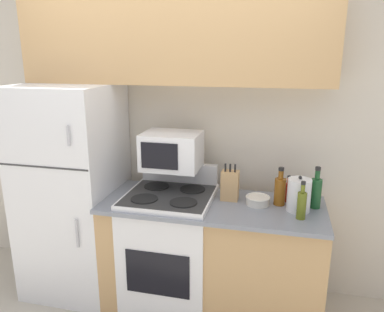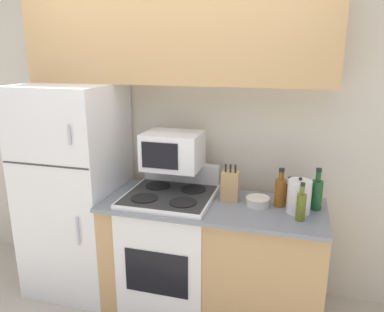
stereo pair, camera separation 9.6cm
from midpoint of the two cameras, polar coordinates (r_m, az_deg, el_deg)
name	(u,v)px [view 2 (the right image)]	position (r m, az deg, el deg)	size (l,w,h in m)	color
wall_back	(182,136)	(3.15, -0.62, 3.03)	(8.00, 0.05, 2.55)	beige
lower_cabinets	(212,256)	(2.97, 4.01, -15.03)	(1.61, 0.66, 0.89)	tan
refrigerator	(76,189)	(3.24, -16.46, -4.86)	(0.73, 0.74, 1.72)	white
upper_cabinets	(174,34)	(2.90, -1.75, 18.11)	(2.35, 0.32, 0.73)	tan
stove	(171,247)	(3.02, -2.33, -13.76)	(0.65, 0.65, 1.09)	white
microwave	(173,150)	(2.86, -1.99, 0.85)	(0.43, 0.35, 0.28)	white
knife_block	(230,186)	(2.79, 6.84, -4.54)	(0.13, 0.10, 0.28)	tan
bowl	(258,201)	(2.75, 10.99, -6.76)	(0.18, 0.18, 0.06)	silver
bottle_hot_sauce	(289,193)	(2.83, 15.50, -5.43)	(0.05, 0.05, 0.20)	red
bottle_whiskey	(280,191)	(2.75, 14.29, -5.25)	(0.08, 0.08, 0.28)	brown
bottle_olive_oil	(301,206)	(2.56, 17.33, -7.27)	(0.06, 0.06, 0.26)	#5B6619
bottle_wine_green	(317,193)	(2.76, 19.44, -5.41)	(0.08, 0.08, 0.30)	#194C23
kettle	(299,196)	(2.67, 17.00, -5.93)	(0.16, 0.16, 0.25)	white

